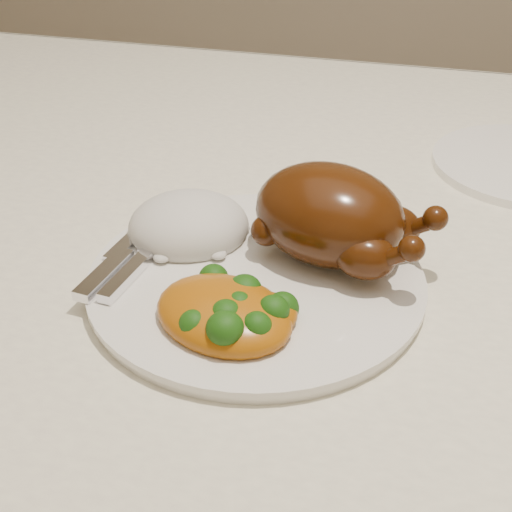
# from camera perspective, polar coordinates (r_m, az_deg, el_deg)

# --- Properties ---
(dining_table) EXTENTS (1.60, 0.90, 0.76)m
(dining_table) POSITION_cam_1_polar(r_m,az_deg,el_deg) (0.79, 11.93, -4.12)
(dining_table) COLOR brown
(dining_table) RESTS_ON floor
(tablecloth) EXTENTS (1.73, 1.03, 0.18)m
(tablecloth) POSITION_cam_1_polar(r_m,az_deg,el_deg) (0.75, 12.56, 0.32)
(tablecloth) COLOR beige
(tablecloth) RESTS_ON dining_table
(dinner_plate) EXTENTS (0.35, 0.35, 0.01)m
(dinner_plate) POSITION_cam_1_polar(r_m,az_deg,el_deg) (0.63, 0.00, -2.00)
(dinner_plate) COLOR white
(dinner_plate) RESTS_ON tablecloth
(roast_chicken) EXTENTS (0.18, 0.14, 0.09)m
(roast_chicken) POSITION_cam_1_polar(r_m,az_deg,el_deg) (0.63, 6.19, 3.20)
(roast_chicken) COLOR #442007
(roast_chicken) RESTS_ON dinner_plate
(rice_mound) EXTENTS (0.14, 0.14, 0.06)m
(rice_mound) POSITION_cam_1_polar(r_m,az_deg,el_deg) (0.68, -5.40, 2.39)
(rice_mound) COLOR white
(rice_mound) RESTS_ON dinner_plate
(mac_and_cheese) EXTENTS (0.14, 0.13, 0.05)m
(mac_and_cheese) POSITION_cam_1_polar(r_m,az_deg,el_deg) (0.57, -1.95, -4.56)
(mac_and_cheese) COLOR #B75A0B
(mac_and_cheese) RESTS_ON dinner_plate
(cutlery) EXTENTS (0.05, 0.18, 0.01)m
(cutlery) POSITION_cam_1_polar(r_m,az_deg,el_deg) (0.65, -10.23, -0.20)
(cutlery) COLOR silver
(cutlery) RESTS_ON dinner_plate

